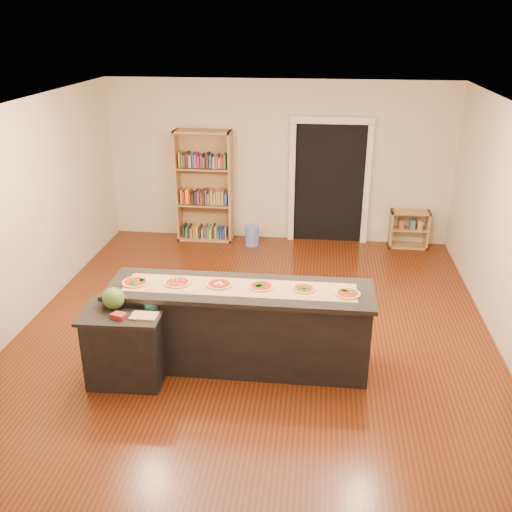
# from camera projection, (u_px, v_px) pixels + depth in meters

# --- Properties ---
(room) EXTENTS (6.00, 7.00, 2.80)m
(room) POSITION_uv_depth(u_px,v_px,m) (254.00, 231.00, 6.71)
(room) COLOR beige
(room) RESTS_ON ground
(doorway) EXTENTS (1.40, 0.09, 2.21)m
(doorway) POSITION_uv_depth(u_px,v_px,m) (330.00, 175.00, 9.86)
(doorway) COLOR black
(doorway) RESTS_ON room
(kitchen_island) EXTENTS (2.95, 0.80, 0.97)m
(kitchen_island) POSITION_uv_depth(u_px,v_px,m) (240.00, 326.00, 6.47)
(kitchen_island) COLOR black
(kitchen_island) RESTS_ON ground
(side_counter) EXTENTS (0.86, 0.63, 0.85)m
(side_counter) POSITION_uv_depth(u_px,v_px,m) (126.00, 345.00, 6.20)
(side_counter) COLOR black
(side_counter) RESTS_ON ground
(bookshelf) EXTENTS (0.98, 0.35, 1.96)m
(bookshelf) POSITION_uv_depth(u_px,v_px,m) (204.00, 187.00, 10.01)
(bookshelf) COLOR tan
(bookshelf) RESTS_ON ground
(low_shelf) EXTENTS (0.66, 0.28, 0.66)m
(low_shelf) POSITION_uv_depth(u_px,v_px,m) (409.00, 229.00, 9.91)
(low_shelf) COLOR tan
(low_shelf) RESTS_ON ground
(waste_bin) EXTENTS (0.25, 0.25, 0.36)m
(waste_bin) POSITION_uv_depth(u_px,v_px,m) (252.00, 235.00, 10.04)
(waste_bin) COLOR #627ADA
(waste_bin) RESTS_ON ground
(kraft_paper) EXTENTS (2.56, 0.47, 0.00)m
(kraft_paper) POSITION_uv_depth(u_px,v_px,m) (240.00, 287.00, 6.29)
(kraft_paper) COLOR tan
(kraft_paper) RESTS_ON kitchen_island
(watermelon) EXTENTS (0.24, 0.24, 0.24)m
(watermelon) POSITION_uv_depth(u_px,v_px,m) (114.00, 298.00, 6.05)
(watermelon) COLOR #144214
(watermelon) RESTS_ON side_counter
(cutting_board) EXTENTS (0.28, 0.19, 0.02)m
(cutting_board) POSITION_uv_depth(u_px,v_px,m) (144.00, 316.00, 5.92)
(cutting_board) COLOR tan
(cutting_board) RESTS_ON side_counter
(package_red) EXTENTS (0.17, 0.14, 0.05)m
(package_red) POSITION_uv_depth(u_px,v_px,m) (119.00, 316.00, 5.89)
(package_red) COLOR maroon
(package_red) RESTS_ON side_counter
(package_teal) EXTENTS (0.17, 0.17, 0.06)m
(package_teal) POSITION_uv_depth(u_px,v_px,m) (151.00, 305.00, 6.11)
(package_teal) COLOR #195966
(package_teal) RESTS_ON side_counter
(pizza_a) EXTENTS (0.31, 0.31, 0.02)m
(pizza_a) POSITION_uv_depth(u_px,v_px,m) (135.00, 282.00, 6.38)
(pizza_a) COLOR #DDA055
(pizza_a) RESTS_ON kitchen_island
(pizza_b) EXTENTS (0.29, 0.29, 0.02)m
(pizza_b) POSITION_uv_depth(u_px,v_px,m) (177.00, 282.00, 6.38)
(pizza_b) COLOR #DDA055
(pizza_b) RESTS_ON kitchen_island
(pizza_c) EXTENTS (0.30, 0.30, 0.02)m
(pizza_c) POSITION_uv_depth(u_px,v_px,m) (219.00, 284.00, 6.34)
(pizza_c) COLOR #DDA055
(pizza_c) RESTS_ON kitchen_island
(pizza_d) EXTENTS (0.28, 0.28, 0.02)m
(pizza_d) POSITION_uv_depth(u_px,v_px,m) (261.00, 286.00, 6.29)
(pizza_d) COLOR #DDA055
(pizza_d) RESTS_ON kitchen_island
(pizza_e) EXTENTS (0.27, 0.27, 0.02)m
(pizza_e) POSITION_uv_depth(u_px,v_px,m) (304.00, 289.00, 6.23)
(pizza_e) COLOR #DDA055
(pizza_e) RESTS_ON kitchen_island
(pizza_f) EXTENTS (0.27, 0.27, 0.02)m
(pizza_f) POSITION_uv_depth(u_px,v_px,m) (348.00, 293.00, 6.12)
(pizza_f) COLOR #DDA055
(pizza_f) RESTS_ON kitchen_island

